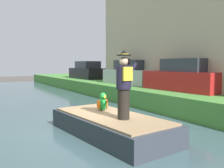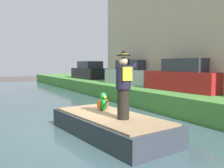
% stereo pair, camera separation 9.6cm
% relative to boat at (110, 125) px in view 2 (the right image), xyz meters
% --- Properties ---
extents(ground_plane, '(80.00, 80.00, 0.00)m').
position_rel_boat_xyz_m(ground_plane, '(0.00, 0.60, -0.40)').
color(ground_plane, '#4C4742').
extents(canal_water, '(6.53, 48.00, 0.10)m').
position_rel_boat_xyz_m(canal_water, '(0.00, 0.60, -0.35)').
color(canal_water, '#3D565B').
rests_on(canal_water, ground).
extents(boat, '(2.21, 4.36, 0.61)m').
position_rel_boat_xyz_m(boat, '(0.00, 0.00, 0.00)').
color(boat, '#333842').
rests_on(boat, canal_water).
extents(person_pirate, '(0.61, 0.42, 1.85)m').
position_rel_boat_xyz_m(person_pirate, '(0.05, -0.67, 1.23)').
color(person_pirate, black).
rests_on(person_pirate, boat).
extents(parrot_plush, '(0.36, 0.35, 0.57)m').
position_rel_boat_xyz_m(parrot_plush, '(0.15, 0.74, 0.55)').
color(parrot_plush, green).
rests_on(parrot_plush, boat).
extents(parked_car_red, '(1.90, 4.08, 1.50)m').
position_rel_boat_xyz_m(parked_car_red, '(5.31, 2.10, 1.17)').
color(parked_car_red, red).
rests_on(parked_car_red, grass_bank_far).
extents(parked_car_silver, '(2.00, 4.12, 1.50)m').
position_rel_boat_xyz_m(parked_car_silver, '(5.31, 6.51, 1.17)').
color(parked_car_silver, '#B7B7BC').
rests_on(parked_car_silver, grass_bank_far).
extents(parked_car_dark, '(1.81, 4.05, 1.50)m').
position_rel_boat_xyz_m(parked_car_dark, '(5.31, 13.30, 1.17)').
color(parked_car_dark, black).
rests_on(parked_car_dark, grass_bank_far).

